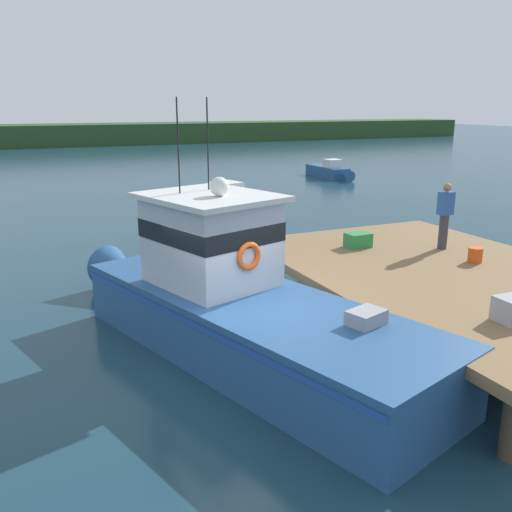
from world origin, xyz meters
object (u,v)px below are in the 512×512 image
Objects in this scene: mooring_buoy_spare_mooring at (217,199)px; crate_stack_near_edge at (358,240)px; bait_bucket at (475,255)px; main_fishing_boat at (232,301)px; moored_boat_near_channel at (330,171)px; deckhand_by_the_boat at (445,215)px; moored_boat_far_left at (220,203)px.

crate_stack_near_edge is at bearing -95.54° from mooring_buoy_spare_mooring.
main_fishing_boat is at bearing 175.98° from bait_bucket.
main_fishing_boat reaches higher than crate_stack_near_edge.
mooring_buoy_spare_mooring is (-10.28, -6.29, -0.18)m from moored_boat_near_channel.
bait_bucket reaches higher than mooring_buoy_spare_mooring.
mooring_buoy_spare_mooring is at bearing 91.80° from deckhand_by_the_boat.
moored_boat_far_left is at bearing 96.11° from deckhand_by_the_boat.
bait_bucket is at bearing -88.98° from mooring_buoy_spare_mooring.
mooring_buoy_spare_mooring is at bearing 91.02° from bait_bucket.
main_fishing_boat is at bearing -171.93° from deckhand_by_the_boat.
moored_boat_far_left is at bearing -107.39° from mooring_buoy_spare_mooring.
bait_bucket is (1.62, -2.26, -0.01)m from crate_stack_near_edge.
deckhand_by_the_boat reaches higher than moored_boat_far_left.
moored_boat_near_channel is 9.93× the size of mooring_buoy_spare_mooring.
moored_boat_near_channel is (11.61, 20.09, -0.96)m from crate_stack_near_edge.
deckhand_by_the_boat reaches higher than moored_boat_near_channel.
main_fishing_boat reaches higher than deckhand_by_the_boat.
deckhand_by_the_boat is 12.31m from moored_boat_far_left.
bait_bucket is at bearing -54.26° from crate_stack_near_edge.
moored_boat_far_left is at bearing 87.41° from crate_stack_near_edge.
deckhand_by_the_boat is (5.96, 0.85, 1.05)m from main_fishing_boat.
moored_boat_near_channel is at bearing 65.92° from bait_bucket.
bait_bucket is at bearing -4.02° from main_fishing_boat.
moored_boat_near_channel is at bearing 54.30° from main_fishing_boat.
bait_bucket is 0.07× the size of moored_boat_near_channel.
moored_boat_far_left is 12.06× the size of mooring_buoy_spare_mooring.
main_fishing_boat is 6.07× the size of deckhand_by_the_boat.
moored_boat_near_channel is at bearing 65.06° from deckhand_by_the_boat.
moored_boat_far_left is at bearing 94.78° from bait_bucket.
moored_boat_far_left reaches higher than mooring_buoy_spare_mooring.
crate_stack_near_edge is at bearing -92.59° from moored_boat_far_left.
crate_stack_near_edge reaches higher than bait_bucket.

